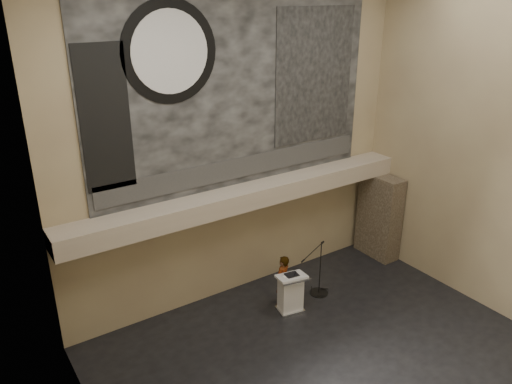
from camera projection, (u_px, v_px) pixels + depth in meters
floor at (333, 365)px, 11.44m from camera, size 10.00×10.00×0.00m
wall_back at (239, 145)px, 12.92m from camera, size 10.00×0.02×8.50m
wall_left at (93, 266)px, 7.27m from camera, size 0.02×8.00×8.50m
wall_right at (494, 151)px, 12.41m from camera, size 0.02×8.00×8.50m
soffit at (248, 196)px, 13.10m from camera, size 10.00×0.80×0.50m
sprinkler_left at (195, 221)px, 12.34m from camera, size 0.04×0.04×0.06m
sprinkler_right at (305, 191)px, 14.14m from camera, size 0.04×0.04×0.06m
banner at (239, 89)px, 12.35m from camera, size 8.00×0.05×5.00m
banner_text_strip at (241, 167)px, 13.09m from camera, size 7.76×0.02×0.55m
banner_clock_rim at (170, 52)px, 11.02m from camera, size 2.30×0.02×2.30m
banner_clock_face at (170, 52)px, 11.00m from camera, size 1.84×0.02×1.84m
banner_building_print at (315, 76)px, 13.52m from camera, size 2.60×0.02×3.60m
banner_brick_print at (105, 120)px, 10.68m from camera, size 1.10×0.02×3.20m
stone_pier at (379, 216)px, 15.75m from camera, size 0.60×1.40×2.70m
lectern at (291, 293)px, 13.15m from camera, size 0.83×0.66×1.14m
binder at (292, 275)px, 12.93m from camera, size 0.37×0.31×0.04m
papers at (290, 277)px, 12.85m from camera, size 0.25×0.32×0.00m
speaker_person at (282, 281)px, 13.38m from camera, size 0.63×0.52×1.47m
mic_stand at (319, 286)px, 14.01m from camera, size 1.33×0.75×1.63m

